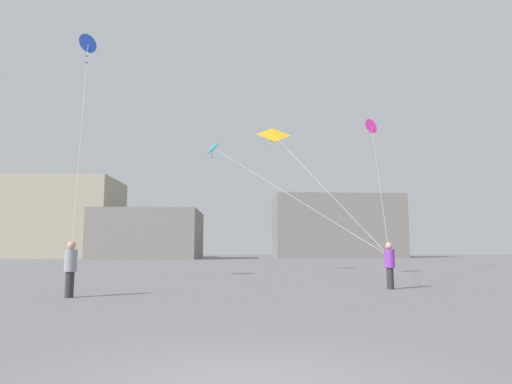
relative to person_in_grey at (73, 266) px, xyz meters
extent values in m
cylinder|color=#2D2D33|center=(0.00, 0.00, -0.59)|extent=(0.27, 0.27, 0.84)
cylinder|color=gray|center=(0.00, 0.00, 0.19)|extent=(0.40, 0.40, 0.73)
sphere|color=tan|center=(0.00, 0.00, 0.70)|extent=(0.27, 0.27, 0.27)
cylinder|color=#2D2D33|center=(11.49, 3.20, -0.59)|extent=(0.28, 0.28, 0.85)
cylinder|color=purple|center=(11.49, 3.20, 0.20)|extent=(0.40, 0.40, 0.74)
sphere|color=tan|center=(11.49, 3.20, 0.71)|extent=(0.28, 0.28, 0.28)
cone|color=#D12899|center=(15.32, 19.76, 10.33)|extent=(1.14, 1.43, 1.15)
sphere|color=#D12899|center=(15.20, 19.68, 10.12)|extent=(0.10, 0.10, 0.10)
sphere|color=#D12899|center=(15.08, 19.61, 9.91)|extent=(0.10, 0.10, 0.10)
sphere|color=#D12899|center=(14.96, 19.54, 9.70)|extent=(0.10, 0.10, 0.10)
cylinder|color=silver|center=(13.41, 11.48, 5.31)|extent=(3.85, 16.56, 10.05)
pyramid|color=yellow|center=(7.19, 10.91, 7.31)|extent=(1.59, 0.91, 0.78)
sphere|color=yellow|center=(7.12, 10.81, 7.08)|extent=(0.10, 0.10, 0.10)
sphere|color=yellow|center=(7.05, 10.69, 6.87)|extent=(0.10, 0.10, 0.10)
sphere|color=yellow|center=(6.99, 10.56, 6.66)|extent=(0.10, 0.10, 0.10)
cylinder|color=silver|center=(9.34, 7.07, 3.79)|extent=(4.33, 7.75, 7.01)
cone|color=#1EB2C6|center=(3.05, 16.37, 7.78)|extent=(1.39, 1.56, 1.02)
sphere|color=#1EB2C6|center=(3.02, 16.51, 7.57)|extent=(0.10, 0.10, 0.10)
sphere|color=#1EB2C6|center=(2.99, 16.65, 7.36)|extent=(0.10, 0.10, 0.10)
sphere|color=#1EB2C6|center=(2.97, 16.78, 7.15)|extent=(0.10, 0.10, 0.10)
cylinder|color=silver|center=(7.27, 9.79, 4.04)|extent=(8.46, 13.18, 7.51)
cone|color=blue|center=(-0.41, 1.62, 8.56)|extent=(0.91, 0.81, 0.61)
sphere|color=blue|center=(-0.48, 1.75, 8.35)|extent=(0.10, 0.10, 0.10)
sphere|color=blue|center=(-0.54, 1.87, 8.14)|extent=(0.10, 0.10, 0.10)
sphere|color=blue|center=(-0.60, 2.00, 7.93)|extent=(0.10, 0.10, 0.10)
cylinder|color=silver|center=(-0.21, 0.81, 4.42)|extent=(0.43, 1.64, 8.27)
cube|color=#A39984|center=(-30.97, 72.90, 6.62)|extent=(19.50, 15.72, 15.25)
cube|color=gray|center=(-12.97, 66.10, 3.25)|extent=(18.26, 16.87, 8.52)
cube|color=gray|center=(23.03, 78.80, 5.41)|extent=(26.81, 12.47, 12.83)
camera|label=1|loc=(6.13, -15.08, 0.54)|focal=31.68mm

